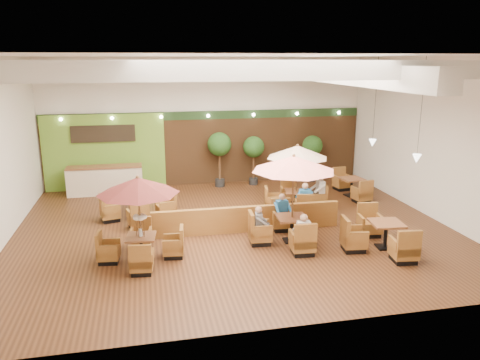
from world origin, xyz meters
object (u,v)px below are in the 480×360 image
object	(u,v)px
diner_0	(303,229)
diner_1	(282,208)
service_counter	(105,180)
booth_divider	(247,219)
table_2	(297,165)
diner_4	(319,188)
table_0	(139,203)
table_5	(351,187)
table_1	(291,180)
table_3	(138,207)
table_4	(376,236)
diner_2	(260,221)
topiary_1	(254,149)
topiary_2	(312,147)
topiary_0	(219,146)
diner_3	(304,196)

from	to	relation	value
diner_0	diner_1	distance (m)	1.99
service_counter	booth_divider	distance (m)	7.25
table_2	diner_4	world-z (taller)	table_2
table_0	table_5	bearing A→B (deg)	35.45
table_0	table_1	size ratio (longest dim) A/B	0.89
booth_divider	table_3	world-z (taller)	table_3
table_2	table_5	world-z (taller)	table_2
table_2	table_4	distance (m)	4.41
diner_0	diner_2	xyz separation A→B (m)	(-0.99, 0.99, -0.01)
table_4	topiary_1	bearing A→B (deg)	110.10
booth_divider	diner_4	distance (m)	3.72
topiary_2	diner_4	distance (m)	4.00
table_5	diner_0	size ratio (longest dim) A/B	3.39
topiary_1	diner_4	xyz separation A→B (m)	(1.61, -3.76, -0.84)
topiary_0	diner_2	size ratio (longest dim) A/B	3.31
booth_divider	table_4	bearing A→B (deg)	-32.03
booth_divider	table_3	bearing A→B (deg)	150.64
topiary_2	booth_divider	bearing A→B (deg)	-127.01
table_0	topiary_1	world-z (taller)	table_0
topiary_2	table_3	bearing A→B (deg)	-154.26
service_counter	diner_3	distance (m)	8.33
table_2	diner_2	bearing A→B (deg)	-113.95
topiary_2	diner_2	distance (m)	7.97
service_counter	topiary_0	xyz separation A→B (m)	(4.81, 0.20, 1.19)
diner_3	table_1	bearing A→B (deg)	-115.56
diner_2	diner_4	xyz separation A→B (m)	(3.03, 3.00, 0.04)
table_0	table_2	xyz separation A→B (m)	(5.63, 3.44, 0.04)
diner_1	table_1	bearing A→B (deg)	81.00
booth_divider	topiary_0	bearing A→B (deg)	89.82
table_2	table_1	bearing A→B (deg)	-100.46
diner_1	table_4	bearing A→B (deg)	132.46
diner_0	diner_1	bearing A→B (deg)	94.29
topiary_2	diner_4	world-z (taller)	topiary_2
topiary_1	topiary_2	bearing A→B (deg)	0.00
service_counter	topiary_2	xyz separation A→B (m)	(9.03, 0.20, 0.99)
table_0	diner_4	size ratio (longest dim) A/B	2.92
diner_2	topiary_0	bearing A→B (deg)	-170.43
service_counter	diner_2	size ratio (longest dim) A/B	4.17
table_3	topiary_2	xyz separation A→B (m)	(7.71, 3.72, 1.14)
diner_3	table_5	bearing A→B (deg)	41.30
table_3	diner_0	distance (m)	6.11
service_counter	table_2	xyz separation A→B (m)	(7.04, -3.56, 1.10)
topiary_1	diner_3	bearing A→B (deg)	-81.25
table_3	diner_1	distance (m)	5.02
topiary_0	diner_4	size ratio (longest dim) A/B	2.88
service_counter	table_3	xyz separation A→B (m)	(1.32, -3.52, -0.16)
table_0	table_3	xyz separation A→B (m)	(-0.08, 3.49, -1.22)
booth_divider	table_0	world-z (taller)	table_0
diner_2	diner_3	distance (m)	3.00
booth_divider	table_2	distance (m)	3.23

